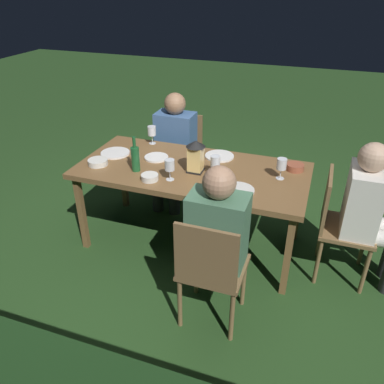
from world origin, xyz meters
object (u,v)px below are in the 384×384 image
(wine_glass_a, at_px, (282,165))
(person_in_cream, at_px, (370,209))
(dining_table, at_px, (192,174))
(plate_b, at_px, (238,190))
(person_in_blue, at_px, (173,145))
(bowl_olives, at_px, (150,177))
(green_bottle_on_table, at_px, (135,158))
(plate_a, at_px, (115,153))
(chair_side_right_a, at_px, (211,268))
(bowl_bread, at_px, (295,167))
(person_in_green, at_px, (220,232))
(plate_c, at_px, (156,157))
(wine_glass_c, at_px, (170,166))
(lantern_centerpiece, at_px, (196,155))
(wine_glass_d, at_px, (152,132))
(chair_head_near, at_px, (338,222))
(chair_side_left_b, at_px, (181,152))
(plate_d, at_px, (219,156))
(bowl_salad, at_px, (98,162))
(wine_glass_b, at_px, (215,162))

(wine_glass_a, bearing_deg, person_in_cream, 175.23)
(dining_table, xyz_separation_m, plate_b, (-0.44, 0.25, 0.06))
(person_in_blue, height_order, bowl_olives, person_in_blue)
(green_bottle_on_table, relative_size, plate_a, 1.14)
(chair_side_right_a, height_order, bowl_bread, chair_side_right_a)
(person_in_green, relative_size, plate_a, 4.52)
(plate_c, height_order, bowl_bread, bowl_bread)
(person_in_blue, height_order, plate_a, person_in_blue)
(dining_table, distance_m, wine_glass_c, 0.31)
(lantern_centerpiece, distance_m, plate_a, 0.80)
(wine_glass_a, bearing_deg, green_bottle_on_table, 12.34)
(bowl_bread, bearing_deg, wine_glass_d, -5.40)
(dining_table, xyz_separation_m, person_in_blue, (0.42, -0.64, -0.05))
(person_in_cream, distance_m, plate_a, 2.13)
(plate_b, bearing_deg, chair_head_near, -161.68)
(plate_a, distance_m, plate_b, 1.22)
(person_in_blue, height_order, wine_glass_c, person_in_blue)
(person_in_blue, relative_size, plate_a, 4.52)
(dining_table, xyz_separation_m, wine_glass_d, (0.53, -0.37, 0.17))
(wine_glass_a, bearing_deg, person_in_green, 67.82)
(chair_side_left_b, height_order, wine_glass_d, wine_glass_d)
(person_in_cream, height_order, plate_d, person_in_cream)
(person_in_green, height_order, green_bottle_on_table, person_in_green)
(chair_side_right_a, height_order, wine_glass_c, wine_glass_c)
(bowl_salad, bearing_deg, person_in_green, 159.40)
(lantern_centerpiece, bearing_deg, plate_a, -6.66)
(chair_head_near, relative_size, wine_glass_c, 5.15)
(plate_b, relative_size, bowl_olives, 1.83)
(plate_d, bearing_deg, chair_side_right_a, 103.61)
(chair_head_near, height_order, wine_glass_a, wine_glass_a)
(green_bottle_on_table, bearing_deg, wine_glass_c, 169.95)
(plate_b, distance_m, bowl_salad, 1.21)
(plate_c, bearing_deg, wine_glass_d, -59.73)
(person_in_blue, distance_m, plate_d, 0.68)
(green_bottle_on_table, relative_size, wine_glass_d, 1.72)
(plate_c, relative_size, bowl_olives, 1.53)
(person_in_cream, relative_size, bowl_bread, 8.11)
(chair_side_left_b, bearing_deg, chair_side_right_a, 116.83)
(chair_head_near, xyz_separation_m, plate_d, (1.04, -0.29, 0.27))
(person_in_green, relative_size, lantern_centerpiece, 4.34)
(bowl_olives, height_order, bowl_bread, bowl_bread)
(plate_a, bearing_deg, person_in_cream, 178.69)
(bowl_salad, bearing_deg, wine_glass_d, -112.57)
(lantern_centerpiece, height_order, bowl_salad, lantern_centerpiece)
(wine_glass_b, distance_m, wine_glass_d, 0.86)
(wine_glass_c, xyz_separation_m, plate_d, (-0.24, -0.54, -0.11))
(plate_a, distance_m, plate_d, 0.92)
(chair_side_right_a, xyz_separation_m, green_bottle_on_table, (0.84, -0.65, 0.37))
(wine_glass_d, xyz_separation_m, plate_b, (-0.97, 0.62, -0.11))
(plate_d, xyz_separation_m, bowl_salad, (0.91, 0.49, 0.02))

